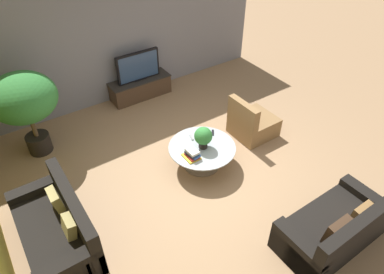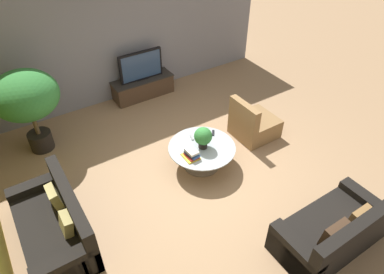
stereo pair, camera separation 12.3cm
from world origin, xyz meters
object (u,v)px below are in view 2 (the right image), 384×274
object	(u,v)px
couch_by_wall	(55,226)
potted_palm_tall	(26,98)
armchair_wicker	(253,125)
potted_plant_tabletop	(203,137)
coffee_table	(202,152)
media_console	(143,87)
television	(141,66)
couch_near_entry	(333,232)

from	to	relation	value
couch_by_wall	potted_palm_tall	size ratio (longest dim) A/B	1.05
armchair_wicker	potted_plant_tabletop	size ratio (longest dim) A/B	2.09
potted_plant_tabletop	coffee_table	bearing A→B (deg)	113.73
media_console	coffee_table	world-z (taller)	media_console
television	couch_near_entry	world-z (taller)	television
television	coffee_table	distance (m)	2.80
television	potted_palm_tall	xyz separation A→B (m)	(-2.52, -0.67, 0.36)
television	couch_near_entry	size ratio (longest dim) A/B	0.62
media_console	potted_plant_tabletop	world-z (taller)	potted_plant_tabletop
potted_palm_tall	armchair_wicker	bearing A→B (deg)	-27.50
coffee_table	media_console	bearing A→B (deg)	85.94
television	coffee_table	bearing A→B (deg)	-94.06
couch_near_entry	potted_plant_tabletop	xyz separation A→B (m)	(-0.61, 2.38, 0.38)
media_console	couch_by_wall	world-z (taller)	couch_by_wall
television	couch_near_entry	bearing A→B (deg)	-85.33
couch_by_wall	armchair_wicker	size ratio (longest dim) A/B	2.00
media_console	couch_near_entry	world-z (taller)	couch_near_entry
armchair_wicker	media_console	bearing A→B (deg)	24.18
television	potted_plant_tabletop	xyz separation A→B (m)	(-0.19, -2.77, -0.11)
couch_near_entry	coffee_table	bearing A→B (deg)	-75.61
armchair_wicker	potted_plant_tabletop	world-z (taller)	armchair_wicker
media_console	coffee_table	xyz separation A→B (m)	(-0.20, -2.75, 0.07)
couch_by_wall	armchair_wicker	xyz separation A→B (m)	(4.01, 0.33, -0.01)
couch_by_wall	potted_palm_tall	distance (m)	2.43
television	armchair_wicker	size ratio (longest dim) A/B	1.19
armchair_wicker	potted_plant_tabletop	bearing A→B (deg)	97.72
couch_by_wall	couch_near_entry	xyz separation A→B (m)	(3.27, -2.24, 0.00)
potted_plant_tabletop	potted_palm_tall	bearing A→B (deg)	138.02
potted_palm_tall	couch_by_wall	bearing A→B (deg)	-98.36
coffee_table	couch_near_entry	distance (m)	2.48
television	couch_near_entry	distance (m)	5.19
couch_near_entry	potted_palm_tall	xyz separation A→B (m)	(-2.94, 4.48, 0.86)
television	armchair_wicker	xyz separation A→B (m)	(1.16, -2.59, -0.51)
coffee_table	armchair_wicker	xyz separation A→B (m)	(1.36, 0.17, -0.03)
media_console	couch_near_entry	bearing A→B (deg)	-85.33
coffee_table	armchair_wicker	distance (m)	1.37
couch_near_entry	armchair_wicker	xyz separation A→B (m)	(0.74, 2.57, -0.01)
television	potted_plant_tabletop	bearing A→B (deg)	-93.88
coffee_table	potted_palm_tall	xyz separation A→B (m)	(-2.33, 2.08, 0.84)
couch_near_entry	armchair_wicker	size ratio (longest dim) A/B	1.93
potted_palm_tall	coffee_table	bearing A→B (deg)	-41.84
armchair_wicker	couch_by_wall	bearing A→B (deg)	94.70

